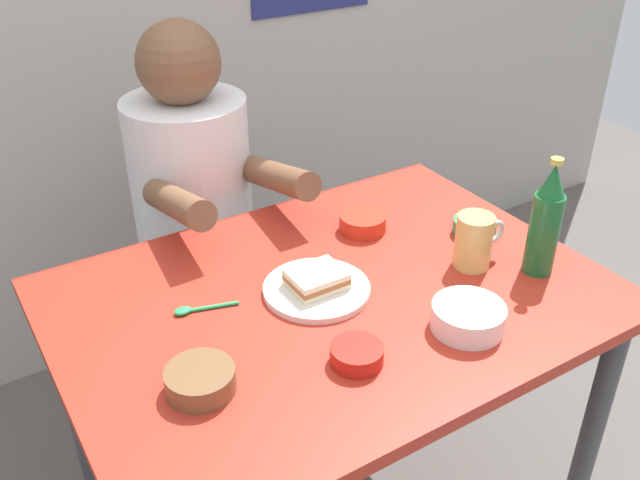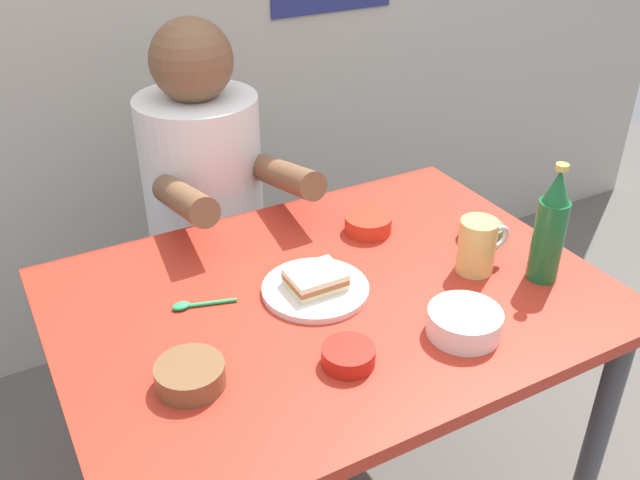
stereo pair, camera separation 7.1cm
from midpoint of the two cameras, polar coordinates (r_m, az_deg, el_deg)
dining_table at (r=1.48m, az=-0.35°, el=-7.31°), size 1.10×0.80×0.74m
stool at (r=2.10m, az=-10.49°, el=-4.95°), size 0.34×0.34×0.45m
person_seated at (r=1.88m, az=-11.55°, el=5.22°), size 0.33×0.56×0.72m
plate_orange at (r=1.42m, az=-1.72°, el=-4.10°), size 0.22×0.22×0.01m
sandwich at (r=1.41m, az=-1.73°, el=-3.26°), size 0.11×0.09×0.04m
beer_mug at (r=1.51m, az=11.27°, el=-0.09°), size 0.13×0.08×0.12m
beer_bottle at (r=1.49m, az=16.75°, el=1.41°), size 0.06×0.06×0.26m
condiment_bowl_brown at (r=1.21m, az=-11.51°, el=-11.17°), size 0.12×0.12×0.04m
sauce_bowl_chili at (r=1.63m, az=2.29°, el=1.48°), size 0.11×0.11×0.04m
sambal_bowl_red at (r=1.24m, az=1.39°, el=-9.36°), size 0.10×0.10×0.03m
rice_bowl_white at (r=1.34m, az=10.58°, el=-6.19°), size 0.14×0.14×0.05m
dip_bowl_green at (r=1.65m, az=11.38°, el=1.10°), size 0.10×0.10×0.03m
spoon at (r=1.40m, az=-11.73°, el=-5.63°), size 0.12×0.05×0.01m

